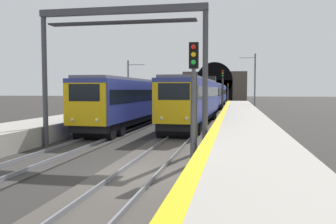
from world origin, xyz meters
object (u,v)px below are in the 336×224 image
at_px(train_adjacent_platform, 173,96).
at_px(catenary_mast_far, 255,82).
at_px(overhead_signal_gantry, 121,42).
at_px(railway_signal_mid, 223,87).
at_px(railway_signal_far, 228,91).
at_px(railway_signal_near, 194,92).
at_px(catenary_mast_near, 129,85).
at_px(train_main_approaching, 209,96).

relative_size(train_adjacent_platform, catenary_mast_far, 7.09).
relative_size(overhead_signal_gantry, catenary_mast_far, 1.08).
relative_size(railway_signal_mid, railway_signal_far, 1.22).
distance_m(railway_signal_near, overhead_signal_gantry, 6.18).
xyz_separation_m(train_adjacent_platform, overhead_signal_gantry, (-30.89, -2.50, 3.35)).
xyz_separation_m(catenary_mast_near, catenary_mast_far, (5.74, -17.44, 0.60)).
distance_m(train_adjacent_platform, overhead_signal_gantry, 31.17).
bearing_deg(catenary_mast_far, train_main_approaching, 128.55).
xyz_separation_m(train_adjacent_platform, catenary_mast_near, (-0.89, 6.21, 1.44)).
bearing_deg(catenary_mast_far, railway_signal_near, 173.52).
distance_m(railway_signal_mid, catenary_mast_near, 13.00).
relative_size(train_main_approaching, overhead_signal_gantry, 6.09).
relative_size(railway_signal_near, catenary_mast_near, 0.70).
distance_m(railway_signal_mid, catenary_mast_far, 6.52).
relative_size(railway_signal_far, catenary_mast_near, 0.67).
bearing_deg(catenary_mast_near, railway_signal_far, -17.60).
bearing_deg(catenary_mast_far, railway_signal_far, 7.27).
xyz_separation_m(overhead_signal_gantry, catenary_mast_far, (35.73, -8.72, -1.30)).
bearing_deg(catenary_mast_near, catenary_mast_far, -71.77).
distance_m(catenary_mast_near, catenary_mast_far, 18.37).
bearing_deg(railway_signal_far, catenary_mast_far, 7.27).
height_order(railway_signal_far, overhead_signal_gantry, overhead_signal_gantry).
height_order(train_main_approaching, catenary_mast_near, catenary_mast_near).
distance_m(railway_signal_far, catenary_mast_near, 42.85).
bearing_deg(railway_signal_far, catenary_mast_near, -17.60).
xyz_separation_m(railway_signal_near, catenary_mast_near, (33.68, 12.96, 0.67)).
bearing_deg(train_adjacent_platform, railway_signal_far, 171.37).
bearing_deg(railway_signal_mid, overhead_signal_gantry, -7.78).
relative_size(train_adjacent_platform, railway_signal_far, 12.40).
relative_size(overhead_signal_gantry, catenary_mast_near, 1.26).
distance_m(train_main_approaching, railway_signal_far, 40.10).
bearing_deg(train_adjacent_platform, railway_signal_mid, 92.45).
xyz_separation_m(train_main_approaching, railway_signal_far, (40.06, -1.75, 0.60)).
xyz_separation_m(train_main_approaching, railway_signal_mid, (0.29, -1.75, 1.18)).
height_order(railway_signal_mid, overhead_signal_gantry, overhead_signal_gantry).
bearing_deg(railway_signal_near, train_main_approaching, -177.10).
height_order(railway_signal_mid, catenary_mast_far, catenary_mast_far).
bearing_deg(railway_signal_far, railway_signal_near, 0.00).
height_order(catenary_mast_near, catenary_mast_far, catenary_mast_far).
height_order(overhead_signal_gantry, catenary_mast_far, catenary_mast_far).
relative_size(train_adjacent_platform, catenary_mast_near, 8.28).
bearing_deg(train_main_approaching, catenary_mast_near, -84.63).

